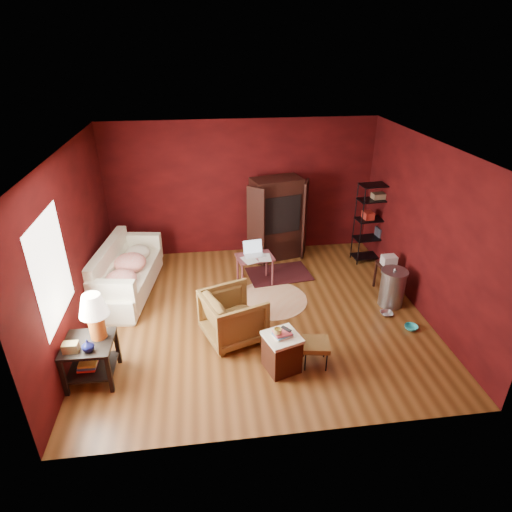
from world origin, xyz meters
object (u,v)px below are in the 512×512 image
(laptop_desk, at_px, (255,259))
(wire_shelving, at_px, (376,219))
(side_table, at_px, (92,330))
(armchair, at_px, (233,314))
(hamper, at_px, (282,352))
(sofa, at_px, (124,271))
(tv_armoire, at_px, (277,218))

(laptop_desk, height_order, wire_shelving, wire_shelving)
(side_table, bearing_deg, wire_shelving, 29.79)
(armchair, xyz_separation_m, laptop_desk, (0.53, 1.61, 0.08))
(side_table, distance_m, hamper, 2.56)
(sofa, distance_m, side_table, 2.22)
(armchair, height_order, side_table, side_table)
(sofa, bearing_deg, laptop_desk, -82.57)
(hamper, distance_m, laptop_desk, 2.41)
(sofa, bearing_deg, tv_armoire, -63.06)
(side_table, distance_m, laptop_desk, 3.30)
(armchair, bearing_deg, hamper, -162.27)
(side_table, bearing_deg, tv_armoire, 47.17)
(armchair, height_order, wire_shelving, wire_shelving)
(laptop_desk, xyz_separation_m, wire_shelving, (2.57, 0.66, 0.40))
(side_table, bearing_deg, hamper, -4.36)
(armchair, distance_m, wire_shelving, 3.87)
(sofa, xyz_separation_m, hamper, (2.44, -2.39, -0.13))
(sofa, distance_m, hamper, 3.42)
(side_table, xyz_separation_m, wire_shelving, (5.00, 2.87, 0.15))
(sofa, distance_m, wire_shelving, 5.01)
(tv_armoire, bearing_deg, laptop_desk, -132.71)
(armchair, relative_size, wire_shelving, 0.52)
(sofa, relative_size, side_table, 1.72)
(hamper, relative_size, laptop_desk, 0.78)
(laptop_desk, bearing_deg, wire_shelving, 5.99)
(laptop_desk, relative_size, tv_armoire, 0.48)
(armchair, height_order, hamper, armchair)
(side_table, bearing_deg, sofa, 88.30)
(armchair, distance_m, laptop_desk, 1.70)
(laptop_desk, relative_size, wire_shelving, 0.50)
(hamper, bearing_deg, tv_armoire, 81.49)
(side_table, distance_m, wire_shelving, 5.77)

